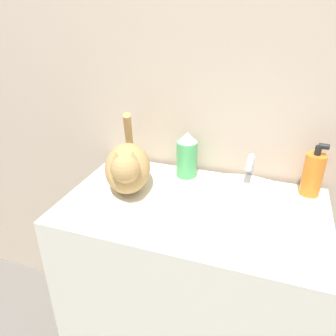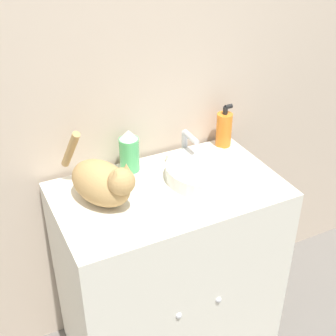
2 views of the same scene
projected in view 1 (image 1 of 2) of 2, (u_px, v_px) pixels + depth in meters
The scene contains 7 objects.
wall_back at pixel (220, 49), 1.08m from camera, with size 6.00×0.05×2.50m.
vanity_cabinet at pixel (189, 297), 1.21m from camera, with size 0.82×0.50×0.82m.
sink_basin at pixel (242, 205), 0.98m from camera, with size 0.29×0.29×0.06m.
faucet at pixel (249, 174), 1.09m from camera, with size 0.16×0.11×0.13m.
cat at pixel (127, 167), 1.08m from camera, with size 0.23×0.35×0.23m.
soap_bottle at pixel (313, 174), 1.06m from camera, with size 0.06×0.06×0.18m.
spray_bottle at pixel (187, 155), 1.17m from camera, with size 0.07×0.07×0.17m.
Camera 1 is at (0.21, -0.60, 1.38)m, focal length 35.00 mm.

